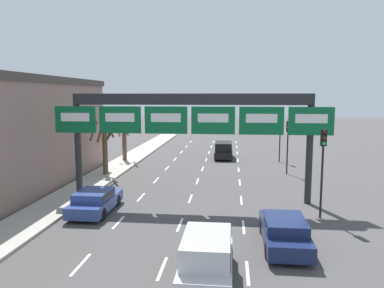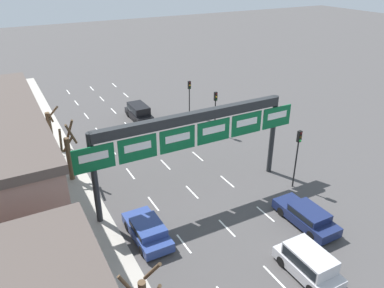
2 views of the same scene
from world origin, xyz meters
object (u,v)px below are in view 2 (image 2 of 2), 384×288
Objects in this scene: traffic_light_near_gantry at (298,148)px; traffic_light_far_end at (189,91)px; tree_bare_closest at (50,127)px; sign_gantry at (194,129)px; car_blue at (147,230)px; tree_bare_second at (68,152)px; traffic_light_mid_block at (216,104)px; suv_silver at (309,262)px; car_navy at (307,215)px; suv_black at (139,111)px.

traffic_light_near_gantry is 17.60m from traffic_light_far_end.
tree_bare_closest is (-15.65, -1.33, -0.73)m from traffic_light_far_end.
traffic_light_far_end is (7.46, 14.78, -2.58)m from sign_gantry.
tree_bare_second reaches higher than car_blue.
traffic_light_mid_block is at bearing -90.77° from traffic_light_far_end.
suv_silver is 0.79× the size of tree_bare_second.
tree_bare_closest is at bearing -175.15° from traffic_light_far_end.
car_navy is at bearing -53.88° from sign_gantry.
suv_black is 0.91× the size of traffic_light_near_gantry.
car_blue is at bearing 133.59° from suv_silver.
tree_bare_closest is at bearing 112.70° from suv_silver.
tree_bare_closest is (-9.97, 23.85, 1.28)m from suv_silver.
traffic_light_mid_block is at bearing 81.54° from car_navy.
traffic_light_mid_block is (2.36, 15.87, 2.52)m from car_navy.
car_navy is 21.92m from traffic_light_far_end.
sign_gantry is 3.58× the size of car_navy.
tree_bare_second is at bearing 148.56° from traffic_light_near_gantry.
traffic_light_far_end is at bearing 54.85° from car_blue.
suv_silver is 26.80m from suv_black.
tree_bare_second is at bearing 119.65° from suv_silver.
traffic_light_far_end reaches higher than suv_silver.
traffic_light_far_end is at bearing 77.29° from suv_silver.
sign_gantry is at bearing 159.51° from traffic_light_near_gantry.
suv_black is 0.86× the size of tree_bare_second.
tree_bare_closest is at bearing 134.01° from traffic_light_near_gantry.
sign_gantry is 3.35× the size of tree_bare_second.
traffic_light_near_gantry is at bearing -89.79° from traffic_light_far_end.
traffic_light_near_gantry is at bearing -73.39° from suv_black.
car_blue is 10.30m from tree_bare_second.
car_navy is 18.79m from tree_bare_second.
suv_silver is 0.91× the size of suv_black.
suv_silver is at bearing -90.02° from suv_black.
tree_bare_closest reaches higher than suv_black.
car_navy is 1.07× the size of traffic_light_mid_block.
sign_gantry is 3.84× the size of traffic_light_mid_block.
traffic_light_near_gantry is at bearing 52.86° from suv_silver.
car_blue is 22.01m from traffic_light_far_end.
traffic_light_mid_block is 1.09× the size of tree_bare_closest.
suv_silver reaches higher than car_blue.
traffic_light_near_gantry is (7.53, -2.81, -2.05)m from sign_gantry.
traffic_light_mid_block is at bearing 44.01° from car_blue.
traffic_light_mid_block is (5.60, 19.38, 2.30)m from suv_silver.
sign_gantry is 7.71m from car_blue.
car_blue is 16.92m from tree_bare_closest.
sign_gantry is 3.55× the size of traffic_light_near_gantry.
sign_gantry is at bearing -96.24° from suv_black.
sign_gantry is 16.76m from traffic_light_far_end.
sign_gantry is 8.29m from traffic_light_near_gantry.
tree_bare_closest is at bearing -163.52° from suv_black.
suv_black is 0.99× the size of traffic_light_mid_block.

